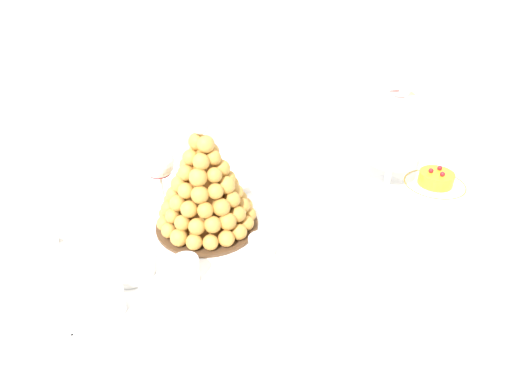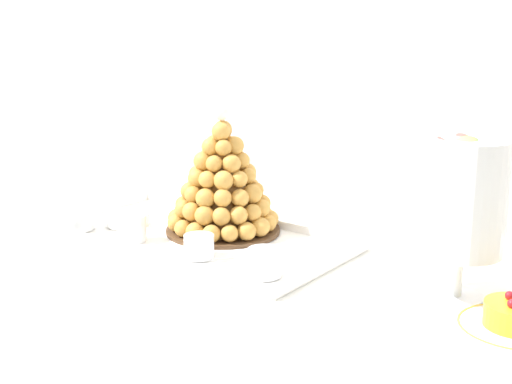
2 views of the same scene
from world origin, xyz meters
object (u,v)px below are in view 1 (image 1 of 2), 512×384
Objects in this scene: dessert_cup_centre at (261,247)px; macaron_goblet at (397,129)px; serving_tray at (210,243)px; wine_glass at (159,165)px; dessert_cup_left at (109,302)px; dessert_cup_mid_right at (323,228)px; fruit_tart_plate at (435,181)px; creme_brulee_ramekin at (131,267)px; croquembouche at (205,188)px; dessert_cup_mid_left at (186,271)px.

macaron_goblet reaches higher than dessert_cup_centre.
serving_tray is 0.24m from wine_glass.
dessert_cup_left is 0.39m from wine_glass.
dessert_cup_centre is 0.20× the size of macaron_goblet.
wine_glass is (-0.05, 0.21, 0.12)m from serving_tray.
fruit_tart_plate is (0.43, 0.07, -0.02)m from dessert_cup_mid_right.
creme_brulee_ramekin is 0.76m from macaron_goblet.
croquembouche is 0.19m from dessert_cup_centre.
wine_glass reaches higher than creme_brulee_ramekin.
macaron_goblet is (0.74, 0.06, 0.15)m from creme_brulee_ramekin.
croquembouche reaches higher than serving_tray.
macaron_goblet reaches higher than dessert_cup_mid_left.
macaron_goblet is 1.65× the size of fruit_tart_plate.
dessert_cup_mid_right is 0.43m from fruit_tart_plate.
serving_tray is at bearing 48.84° from dessert_cup_mid_left.
creme_brulee_ramekin is at bearing 179.76° from fruit_tart_plate.
dessert_cup_mid_right is 0.36m from macaron_goblet.
dessert_cup_left is at bearing -124.27° from creme_brulee_ramekin.
dessert_cup_centre reaches higher than serving_tray.
dessert_cup_mid_left is 0.18m from dessert_cup_centre.
dessert_cup_mid_right is at bearing 0.68° from dessert_cup_mid_left.
dessert_cup_centre is 0.96× the size of dessert_cup_mid_right.
dessert_cup_mid_left is 0.32m from wine_glass.
dessert_cup_mid_right reaches higher than dessert_cup_left.
macaron_goblet is at bearing 15.12° from dessert_cup_centre.
dessert_cup_centre is at bearing -173.90° from fruit_tart_plate.
fruit_tart_plate reaches higher than dessert_cup_centre.
macaron_goblet is 1.71× the size of wine_glass.
dessert_cup_left is (-0.26, -0.18, -0.09)m from croquembouche.
wine_glass is (-0.73, 0.24, 0.11)m from fruit_tart_plate.
wine_glass is at bearing 116.13° from croquembouche.
dessert_cup_mid_right reaches higher than fruit_tart_plate.
dessert_cup_mid_left is 0.77m from fruit_tart_plate.
dessert_cup_left and fruit_tart_plate have the same top height.
dessert_cup_centre is at bearing -164.88° from macaron_goblet.
macaron_goblet is (0.56, 0.03, 0.17)m from serving_tray.
dessert_cup_mid_right reaches higher than dessert_cup_centre.
serving_tray is 10.96× the size of dessert_cup_centre.
serving_tray is at bearing 133.30° from dessert_cup_centre.
serving_tray is at bearing -75.89° from wine_glass.
wine_glass is at bearing 115.03° from dessert_cup_centre.
dessert_cup_mid_left reaches higher than dessert_cup_centre.
creme_brulee_ramekin reaches higher than serving_tray.
wine_glass reaches higher than dessert_cup_left.
croquembouche is at bearing -63.87° from wine_glass.
dessert_cup_left is 1.04× the size of dessert_cup_centre.
creme_brulee_ramekin is at bearing 143.35° from dessert_cup_mid_left.
dessert_cup_mid_right is (0.23, -0.16, -0.08)m from croquembouche.
wine_glass is at bearing 58.63° from dessert_cup_left.
creme_brulee_ramekin is at bearing -156.26° from croquembouche.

